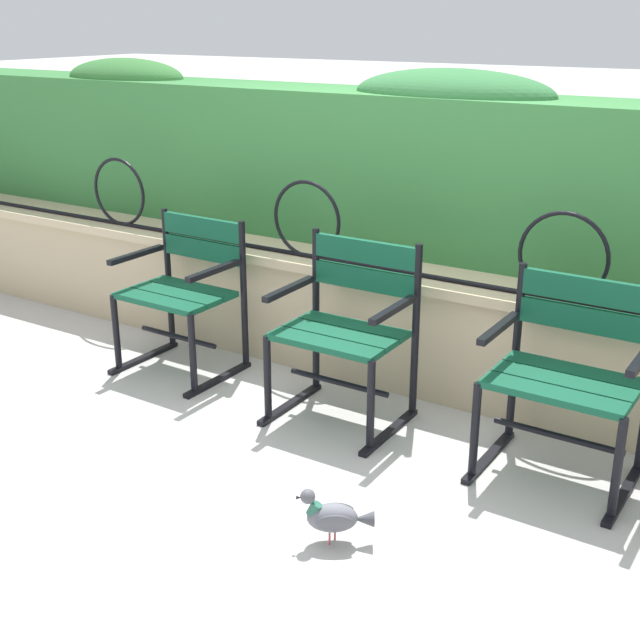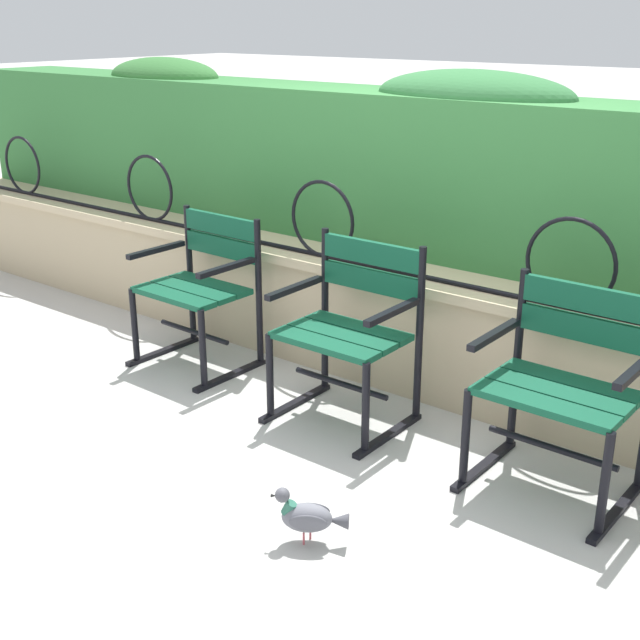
{
  "view_description": "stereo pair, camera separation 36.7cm",
  "coord_description": "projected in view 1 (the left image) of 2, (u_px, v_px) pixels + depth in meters",
  "views": [
    {
      "loc": [
        1.9,
        -2.91,
        1.85
      ],
      "look_at": [
        0.0,
        0.1,
        0.55
      ],
      "focal_mm": 46.99,
      "sensor_mm": 36.0,
      "label": 1
    },
    {
      "loc": [
        2.2,
        -2.69,
        1.85
      ],
      "look_at": [
        0.0,
        0.1,
        0.55
      ],
      "focal_mm": 46.99,
      "sensor_mm": 36.0,
      "label": 2
    }
  ],
  "objects": [
    {
      "name": "stone_wall",
      "position": [
        392.0,
        323.0,
        4.44
      ],
      "size": [
        8.05,
        0.41,
        0.62
      ],
      "color": "tan",
      "rests_on": "ground"
    },
    {
      "name": "iron_arch_fence",
      "position": [
        322.0,
        229.0,
        4.41
      ],
      "size": [
        7.49,
        0.02,
        0.42
      ],
      "color": "black",
      "rests_on": "stone_wall"
    },
    {
      "name": "ground_plane",
      "position": [
        308.0,
        437.0,
        3.89
      ],
      "size": [
        60.0,
        60.0,
        0.0
      ],
      "primitive_type": "plane",
      "color": "#B7B5AF"
    },
    {
      "name": "hedge_row",
      "position": [
        430.0,
        167.0,
        4.55
      ],
      "size": [
        7.89,
        0.55,
        0.97
      ],
      "color": "#387A3D",
      "rests_on": "stone_wall"
    },
    {
      "name": "park_chair_right",
      "position": [
        570.0,
        372.0,
        3.46
      ],
      "size": [
        0.63,
        0.53,
        0.84
      ],
      "color": "#0F4C33",
      "rests_on": "ground"
    },
    {
      "name": "park_chair_left",
      "position": [
        185.0,
        288.0,
        4.53
      ],
      "size": [
        0.6,
        0.53,
        0.83
      ],
      "color": "#0F4C33",
      "rests_on": "ground"
    },
    {
      "name": "park_chair_centre",
      "position": [
        347.0,
        325.0,
        3.97
      ],
      "size": [
        0.6,
        0.52,
        0.87
      ],
      "color": "#0F4C33",
      "rests_on": "ground"
    },
    {
      "name": "pigeon_near_chairs",
      "position": [
        334.0,
        516.0,
        3.08
      ],
      "size": [
        0.26,
        0.2,
        0.22
      ],
      "color": "slate",
      "rests_on": "ground"
    }
  ]
}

